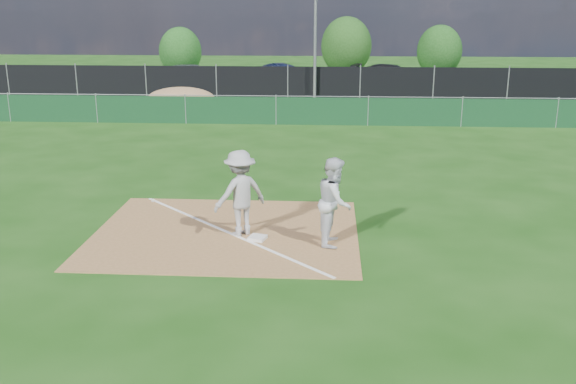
% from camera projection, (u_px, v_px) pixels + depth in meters
% --- Properties ---
extents(ground, '(90.00, 90.00, 0.00)m').
position_uv_depth(ground, '(265.00, 149.00, 23.36)').
color(ground, '#16410E').
rests_on(ground, ground).
extents(infield_dirt, '(6.00, 5.00, 0.02)m').
position_uv_depth(infield_dirt, '(226.00, 232.00, 14.73)').
color(infield_dirt, olive).
rests_on(infield_dirt, ground).
extents(foul_line, '(5.01, 5.01, 0.01)m').
position_uv_depth(foul_line, '(226.00, 232.00, 14.72)').
color(foul_line, white).
rests_on(foul_line, infield_dirt).
extents(green_fence, '(44.00, 0.05, 1.20)m').
position_uv_depth(green_fence, '(276.00, 111.00, 27.98)').
color(green_fence, '#0E3419').
rests_on(green_fence, ground).
extents(dirt_mound, '(3.38, 2.60, 1.17)m').
position_uv_depth(dirt_mound, '(181.00, 99.00, 31.64)').
color(dirt_mound, olive).
rests_on(dirt_mound, ground).
extents(black_fence, '(46.00, 0.04, 1.80)m').
position_uv_depth(black_fence, '(288.00, 83.00, 35.56)').
color(black_fence, black).
rests_on(black_fence, ground).
extents(parking_lot, '(46.00, 9.00, 0.01)m').
position_uv_depth(parking_lot, '(293.00, 88.00, 40.60)').
color(parking_lot, black).
rests_on(parking_lot, ground).
extents(light_pole, '(0.16, 0.16, 8.00)m').
position_uv_depth(light_pole, '(315.00, 25.00, 34.32)').
color(light_pole, slate).
rests_on(light_pole, ground).
extents(first_base, '(0.44, 0.44, 0.07)m').
position_uv_depth(first_base, '(258.00, 238.00, 14.24)').
color(first_base, silver).
rests_on(first_base, infield_dirt).
extents(play_at_first, '(2.74, 1.33, 1.94)m').
position_uv_depth(play_at_first, '(240.00, 193.00, 14.31)').
color(play_at_first, '#B0B0B2').
rests_on(play_at_first, infield_dirt).
extents(runner, '(0.81, 1.00, 1.93)m').
position_uv_depth(runner, '(335.00, 201.00, 13.79)').
color(runner, silver).
rests_on(runner, ground).
extents(car_left, '(4.61, 1.97, 1.55)m').
position_uv_depth(car_left, '(193.00, 75.00, 40.60)').
color(car_left, '#ACAFB4').
rests_on(car_left, parking_lot).
extents(car_mid, '(4.96, 3.02, 1.54)m').
position_uv_depth(car_mid, '(287.00, 76.00, 40.00)').
color(car_mid, black).
rests_on(car_mid, parking_lot).
extents(car_right, '(5.41, 3.36, 1.46)m').
position_uv_depth(car_right, '(392.00, 76.00, 40.36)').
color(car_right, black).
rests_on(car_right, parking_lot).
extents(tree_left, '(3.03, 3.03, 3.59)m').
position_uv_depth(tree_left, '(180.00, 52.00, 45.97)').
color(tree_left, '#382316').
rests_on(tree_left, ground).
extents(tree_mid, '(3.63, 3.63, 4.30)m').
position_uv_depth(tree_mid, '(346.00, 46.00, 46.26)').
color(tree_mid, '#382316').
rests_on(tree_mid, ground).
extents(tree_right, '(3.16, 3.16, 3.75)m').
position_uv_depth(tree_right, '(439.00, 51.00, 45.45)').
color(tree_right, '#382316').
rests_on(tree_right, ground).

